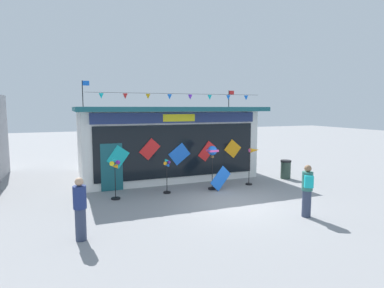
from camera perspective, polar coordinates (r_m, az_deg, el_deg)
The scene contains 10 objects.
ground_plane at distance 11.95m, azimuth 7.45°, elevation -10.45°, with size 80.00×80.00×0.00m, color gray.
kite_shop_building at distance 16.75m, azimuth -5.25°, elevation 0.65°, with size 8.70×5.88×4.75m.
wind_spinner_far_left at distance 12.39m, azimuth -13.60°, elevation -4.74°, with size 0.43×0.34×1.62m.
wind_spinner_left at distance 13.00m, azimuth -4.49°, elevation -5.06°, with size 0.34×0.30×1.43m.
wind_spinner_center_left at distance 13.52m, azimuth 3.67°, elevation -1.85°, with size 0.41×0.41×1.87m.
wind_spinner_center_right at distance 14.66m, azimuth 10.90°, elevation -2.27°, with size 0.70×0.30×1.67m.
person_near_camera at distance 8.96m, azimuth -19.39°, elevation -10.85°, with size 0.34×0.34×1.68m.
person_mid_plaza at distance 10.84m, azimuth 19.92°, elevation -7.69°, with size 0.42×0.48×1.68m.
trash_bin at distance 16.39m, azimuth 16.42°, elevation -4.36°, with size 0.52×0.52×0.91m.
display_kite_on_ground at distance 13.52m, azimuth 5.14°, elevation -6.16°, with size 0.52×0.03×0.95m, color blue.
Camera 1 is at (-5.61, -9.96, 3.47)m, focal length 29.80 mm.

